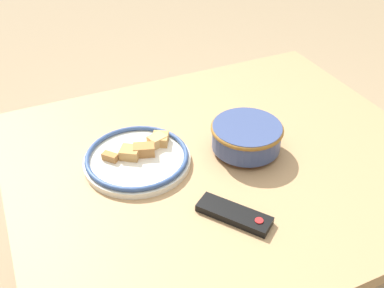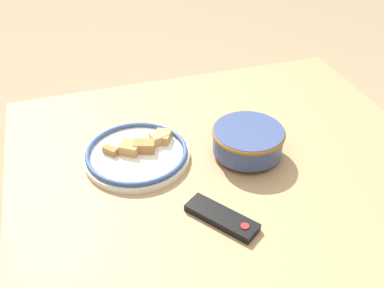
# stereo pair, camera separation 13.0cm
# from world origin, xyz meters

# --- Properties ---
(dining_table) EXTENTS (1.23, 1.04, 0.72)m
(dining_table) POSITION_xyz_m (0.00, 0.00, 0.64)
(dining_table) COLOR tan
(dining_table) RESTS_ON ground_plane
(noodle_bowl) EXTENTS (0.21, 0.21, 0.09)m
(noodle_bowl) POSITION_xyz_m (-0.07, -0.00, 0.77)
(noodle_bowl) COLOR #384775
(noodle_bowl) RESTS_ON dining_table
(food_plate) EXTENTS (0.31, 0.31, 0.05)m
(food_plate) POSITION_xyz_m (0.24, -0.08, 0.73)
(food_plate) COLOR silver
(food_plate) RESTS_ON dining_table
(tv_remote) EXTENTS (0.16, 0.19, 0.02)m
(tv_remote) POSITION_xyz_m (0.09, 0.23, 0.73)
(tv_remote) COLOR black
(tv_remote) RESTS_ON dining_table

